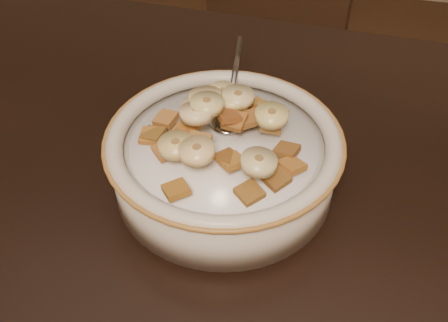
% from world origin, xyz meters
% --- Properties ---
extents(table, '(1.44, 0.96, 0.04)m').
position_xyz_m(table, '(0.00, 0.00, 0.73)').
color(table, black).
rests_on(table, floor).
extents(chair, '(0.45, 0.45, 0.86)m').
position_xyz_m(chair, '(0.12, 0.79, 0.43)').
color(chair, black).
rests_on(chair, floor).
extents(cereal_bowl, '(0.21, 0.21, 0.05)m').
position_xyz_m(cereal_bowl, '(0.20, 0.09, 0.78)').
color(cereal_bowl, '#B1A9A1').
rests_on(cereal_bowl, table).
extents(milk, '(0.18, 0.18, 0.00)m').
position_xyz_m(milk, '(0.20, 0.09, 0.80)').
color(milk, white).
rests_on(milk, cereal_bowl).
extents(spoon, '(0.04, 0.06, 0.01)m').
position_xyz_m(spoon, '(0.19, 0.13, 0.81)').
color(spoon, gray).
rests_on(spoon, cereal_bowl).
extents(cereal_square_0, '(0.03, 0.03, 0.01)m').
position_xyz_m(cereal_square_0, '(0.22, 0.11, 0.82)').
color(cereal_square_0, brown).
rests_on(cereal_square_0, milk).
extents(cereal_square_1, '(0.02, 0.02, 0.01)m').
position_xyz_m(cereal_square_1, '(0.13, 0.08, 0.81)').
color(cereal_square_1, brown).
rests_on(cereal_square_1, milk).
extents(cereal_square_2, '(0.02, 0.02, 0.01)m').
position_xyz_m(cereal_square_2, '(0.18, 0.07, 0.82)').
color(cereal_square_2, olive).
rests_on(cereal_square_2, milk).
extents(cereal_square_3, '(0.02, 0.02, 0.01)m').
position_xyz_m(cereal_square_3, '(0.22, 0.13, 0.82)').
color(cereal_square_3, brown).
rests_on(cereal_square_3, milk).
extents(cereal_square_4, '(0.02, 0.02, 0.01)m').
position_xyz_m(cereal_square_4, '(0.26, 0.09, 0.81)').
color(cereal_square_4, brown).
rests_on(cereal_square_4, milk).
extents(cereal_square_5, '(0.03, 0.03, 0.01)m').
position_xyz_m(cereal_square_5, '(0.26, 0.07, 0.81)').
color(cereal_square_5, olive).
rests_on(cereal_square_5, milk).
extents(cereal_square_6, '(0.03, 0.03, 0.01)m').
position_xyz_m(cereal_square_6, '(0.25, 0.05, 0.81)').
color(cereal_square_6, brown).
rests_on(cereal_square_6, milk).
extents(cereal_square_7, '(0.03, 0.03, 0.01)m').
position_xyz_m(cereal_square_7, '(0.16, 0.07, 0.81)').
color(cereal_square_7, brown).
rests_on(cereal_square_7, milk).
extents(cereal_square_8, '(0.02, 0.02, 0.01)m').
position_xyz_m(cereal_square_8, '(0.21, 0.10, 0.82)').
color(cereal_square_8, brown).
rests_on(cereal_square_8, milk).
extents(cereal_square_9, '(0.03, 0.03, 0.01)m').
position_xyz_m(cereal_square_9, '(0.19, 0.16, 0.81)').
color(cereal_square_9, brown).
rests_on(cereal_square_9, milk).
extents(cereal_square_10, '(0.03, 0.03, 0.01)m').
position_xyz_m(cereal_square_10, '(0.22, 0.15, 0.81)').
color(cereal_square_10, '#8D5A1B').
rests_on(cereal_square_10, milk).
extents(cereal_square_11, '(0.03, 0.03, 0.01)m').
position_xyz_m(cereal_square_11, '(0.20, 0.10, 0.83)').
color(cereal_square_11, brown).
rests_on(cereal_square_11, milk).
extents(cereal_square_12, '(0.02, 0.02, 0.01)m').
position_xyz_m(cereal_square_12, '(0.24, 0.13, 0.81)').
color(cereal_square_12, '#92602C').
rests_on(cereal_square_12, milk).
extents(cereal_square_13, '(0.02, 0.02, 0.01)m').
position_xyz_m(cereal_square_13, '(0.22, 0.14, 0.81)').
color(cereal_square_13, brown).
rests_on(cereal_square_13, milk).
extents(cereal_square_14, '(0.03, 0.03, 0.01)m').
position_xyz_m(cereal_square_14, '(0.21, 0.06, 0.82)').
color(cereal_square_14, '#9B6425').
rests_on(cereal_square_14, milk).
extents(cereal_square_15, '(0.02, 0.02, 0.01)m').
position_xyz_m(cereal_square_15, '(0.24, 0.12, 0.81)').
color(cereal_square_15, brown).
rests_on(cereal_square_15, milk).
extents(cereal_square_16, '(0.03, 0.03, 0.01)m').
position_xyz_m(cereal_square_16, '(0.17, 0.02, 0.81)').
color(cereal_square_16, brown).
rests_on(cereal_square_16, milk).
extents(cereal_square_17, '(0.03, 0.03, 0.01)m').
position_xyz_m(cereal_square_17, '(0.21, 0.06, 0.82)').
color(cereal_square_17, brown).
rests_on(cereal_square_17, milk).
extents(cereal_square_18, '(0.03, 0.03, 0.01)m').
position_xyz_m(cereal_square_18, '(0.23, 0.03, 0.81)').
color(cereal_square_18, brown).
rests_on(cereal_square_18, milk).
extents(cereal_square_19, '(0.02, 0.02, 0.01)m').
position_xyz_m(cereal_square_19, '(0.14, 0.11, 0.81)').
color(cereal_square_19, '#995B30').
rests_on(cereal_square_19, milk).
extents(cereal_square_20, '(0.02, 0.02, 0.01)m').
position_xyz_m(cereal_square_20, '(0.16, 0.14, 0.81)').
color(cereal_square_20, brown).
rests_on(cereal_square_20, milk).
extents(cereal_square_21, '(0.03, 0.03, 0.01)m').
position_xyz_m(cereal_square_21, '(0.15, 0.06, 0.81)').
color(cereal_square_21, '#92592E').
rests_on(cereal_square_21, milk).
extents(cereal_square_22, '(0.03, 0.03, 0.01)m').
position_xyz_m(cereal_square_22, '(0.16, 0.09, 0.82)').
color(cereal_square_22, '#9C561D').
rests_on(cereal_square_22, milk).
extents(cereal_square_23, '(0.02, 0.02, 0.01)m').
position_xyz_m(cereal_square_23, '(0.13, 0.08, 0.81)').
color(cereal_square_23, '#9B5E1E').
rests_on(cereal_square_23, milk).
extents(cereal_square_24, '(0.03, 0.03, 0.01)m').
position_xyz_m(cereal_square_24, '(0.18, 0.14, 0.81)').
color(cereal_square_24, '#965C25').
rests_on(cereal_square_24, milk).
extents(banana_slice_0, '(0.04, 0.04, 0.01)m').
position_xyz_m(banana_slice_0, '(0.17, 0.11, 0.83)').
color(banana_slice_0, '#C8B885').
rests_on(banana_slice_0, milk).
extents(banana_slice_1, '(0.04, 0.04, 0.01)m').
position_xyz_m(banana_slice_1, '(0.17, 0.09, 0.83)').
color(banana_slice_1, '#CDB47E').
rests_on(banana_slice_1, milk).
extents(banana_slice_2, '(0.03, 0.03, 0.01)m').
position_xyz_m(banana_slice_2, '(0.24, 0.05, 0.83)').
color(banana_slice_2, '#E5CD88').
rests_on(banana_slice_2, milk).
extents(banana_slice_3, '(0.04, 0.04, 0.01)m').
position_xyz_m(banana_slice_3, '(0.18, 0.14, 0.82)').
color(banana_slice_3, '#FFF5A7').
rests_on(banana_slice_3, milk).
extents(banana_slice_4, '(0.04, 0.04, 0.01)m').
position_xyz_m(banana_slice_4, '(0.18, 0.05, 0.83)').
color(banana_slice_4, '#E1C174').
rests_on(banana_slice_4, milk).
extents(banana_slice_5, '(0.03, 0.03, 0.01)m').
position_xyz_m(banana_slice_5, '(0.18, 0.10, 0.84)').
color(banana_slice_5, '#D3CB84').
rests_on(banana_slice_5, milk).
extents(banana_slice_6, '(0.04, 0.04, 0.01)m').
position_xyz_m(banana_slice_6, '(0.20, 0.13, 0.83)').
color(banana_slice_6, '#FFE47F').
rests_on(banana_slice_6, milk).
extents(banana_slice_7, '(0.04, 0.04, 0.01)m').
position_xyz_m(banana_slice_7, '(0.24, 0.11, 0.83)').
color(banana_slice_7, '#DCCA76').
rests_on(banana_slice_7, milk).
extents(banana_slice_8, '(0.04, 0.04, 0.01)m').
position_xyz_m(banana_slice_8, '(0.17, 0.12, 0.83)').
color(banana_slice_8, beige).
rests_on(banana_slice_8, milk).
extents(banana_slice_9, '(0.04, 0.04, 0.01)m').
position_xyz_m(banana_slice_9, '(0.16, 0.06, 0.82)').
color(banana_slice_9, '#DCBA6E').
rests_on(banana_slice_9, milk).
extents(banana_slice_10, '(0.04, 0.04, 0.01)m').
position_xyz_m(banana_slice_10, '(0.20, 0.13, 0.83)').
color(banana_slice_10, '#D7CA80').
rests_on(banana_slice_10, milk).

